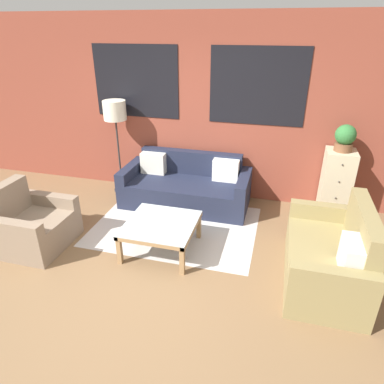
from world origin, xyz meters
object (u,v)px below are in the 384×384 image
drawer_cabinet (336,184)px  potted_plant (345,138)px  armchair_corner (33,226)px  couch_dark (186,187)px  floor_lamp (115,115)px  settee_vintage (330,258)px  coffee_table (161,227)px

drawer_cabinet → potted_plant: (-0.00, 0.00, 0.70)m
armchair_corner → potted_plant: (3.81, 1.84, 0.93)m
couch_dark → potted_plant: bearing=5.2°
armchair_corner → floor_lamp: floor_lamp is taller
settee_vintage → drawer_cabinet: (0.18, 1.61, 0.20)m
potted_plant → settee_vintage: bearing=-96.6°
settee_vintage → floor_lamp: floor_lamp is taller
couch_dark → floor_lamp: (-1.22, 0.18, 1.04)m
settee_vintage → floor_lamp: size_ratio=0.93×
couch_dark → drawer_cabinet: bearing=5.2°
armchair_corner → potted_plant: size_ratio=2.34×
drawer_cabinet → potted_plant: potted_plant is taller
couch_dark → potted_plant: 2.42m
couch_dark → floor_lamp: floor_lamp is taller
couch_dark → potted_plant: size_ratio=5.30×
settee_vintage → potted_plant: bearing=83.4°
armchair_corner → drawer_cabinet: size_ratio=0.86×
settee_vintage → armchair_corner: bearing=-176.3°
settee_vintage → couch_dark: bearing=145.4°
floor_lamp → potted_plant: bearing=0.4°
settee_vintage → coffee_table: bearing=177.7°
settee_vintage → potted_plant: potted_plant is taller
floor_lamp → potted_plant: floor_lamp is taller
floor_lamp → armchair_corner: bearing=-101.4°
floor_lamp → drawer_cabinet: size_ratio=1.52×
drawer_cabinet → couch_dark: bearing=-174.8°
armchair_corner → couch_dark: bearing=45.9°
couch_dark → coffee_table: (0.05, -1.32, 0.06)m
couch_dark → floor_lamp: bearing=171.7°
armchair_corner → potted_plant: potted_plant is taller
coffee_table → potted_plant: potted_plant is taller
couch_dark → drawer_cabinet: 2.24m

